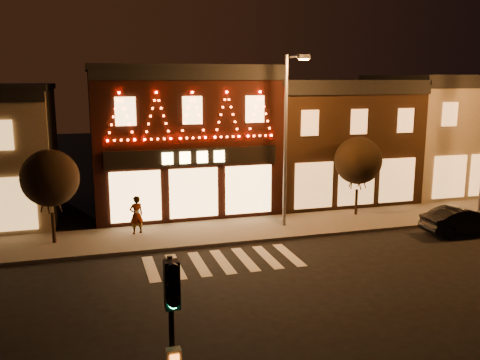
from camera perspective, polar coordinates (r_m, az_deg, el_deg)
name	(u,v)px	position (r m, az deg, el deg)	size (l,w,h in m)	color
ground	(251,300)	(18.48, 1.28, -13.08)	(120.00, 120.00, 0.00)	black
sidewalk_far	(241,230)	(26.19, 0.11, -5.52)	(44.00, 4.00, 0.15)	#47423D
building_pulp	(179,138)	(30.65, -6.69, 4.66)	(10.20, 8.34, 8.30)	black
building_right_a	(326,139)	(33.64, 9.52, 4.46)	(9.20, 8.28, 7.50)	#341F12
building_right_b	(446,133)	(38.41, 21.74, 4.86)	(9.20, 8.28, 7.80)	#695F4B
traffic_signal_near	(172,319)	(10.33, -7.48, -14.94)	(0.29, 0.42, 4.12)	black
streetlamp_mid	(288,128)	(25.66, 5.31, 5.71)	(0.56, 1.97, 8.56)	#59595E
tree_left	(50,178)	(24.76, -20.23, 0.20)	(2.59, 2.59, 4.33)	black
tree_right	(358,161)	(28.94, 12.90, 2.10)	(2.59, 2.59, 4.32)	black
dark_sedan	(463,220)	(27.93, 23.40, -4.11)	(1.44, 4.12, 1.36)	black
pedestrian	(136,215)	(25.61, -11.36, -3.78)	(0.68, 0.45, 1.87)	gray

